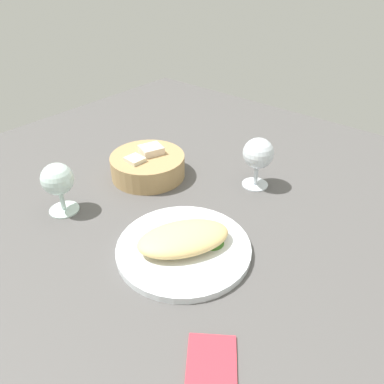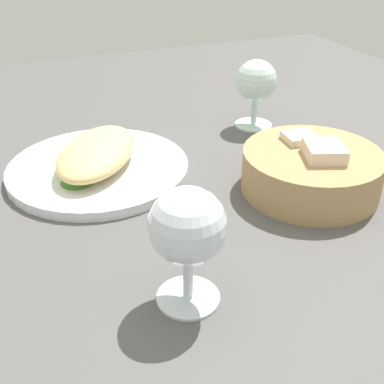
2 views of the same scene
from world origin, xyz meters
TOP-DOWN VIEW (x-y plane):
  - ground_plane at (0.00, 0.00)cm, footprint 140.00×140.00cm
  - plate at (-7.84, -8.27)cm, footprint 25.63×25.63cm
  - omelette at (-7.84, -8.27)cm, footprint 20.12×17.64cm
  - lettuce_garnish at (-3.74, -12.05)cm, footprint 4.39×4.39cm
  - bread_basket at (7.59, 16.95)cm, footprint 18.32×18.32cm
  - wine_glass_near at (21.06, -6.09)cm, footprint 7.26×7.26cm
  - wine_glass_far at (-14.75, 20.57)cm, footprint 6.90×6.90cm

SIDE VIEW (x-z plane):
  - ground_plane at x=0.00cm, z-range -2.00..0.00cm
  - plate at x=-7.84cm, z-range 0.00..1.40cm
  - lettuce_garnish at x=-3.74cm, z-range 1.40..2.62cm
  - bread_basket at x=7.59cm, z-range -0.73..6.67cm
  - omelette at x=-7.84cm, z-range 1.40..5.09cm
  - wine_glass_far at x=-14.75cm, z-range 1.70..13.22cm
  - wine_glass_near at x=21.06cm, z-range 1.97..14.27cm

